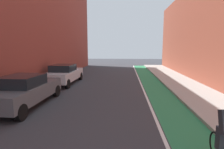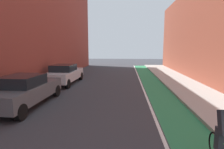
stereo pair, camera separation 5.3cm
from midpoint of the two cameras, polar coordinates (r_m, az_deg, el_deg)
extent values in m
plane|color=#38383D|center=(10.53, -4.10, -7.09)|extent=(75.60, 75.60, 0.00)
cube|color=#2D8451|center=(12.53, 13.92, -4.81)|extent=(1.60, 34.36, 0.00)
cube|color=white|center=(12.42, 9.81, -4.80)|extent=(0.12, 34.36, 0.00)
cube|color=#A8A59E|center=(13.07, 23.60, -4.42)|extent=(2.84, 34.36, 0.14)
cube|color=#9E4C38|center=(15.72, 31.33, 12.35)|extent=(2.40, 30.36, 8.45)
cube|color=#595B60|center=(9.76, -25.85, -5.04)|extent=(1.85, 4.65, 0.70)
cube|color=black|center=(9.46, -26.78, -1.95)|extent=(1.61, 1.96, 0.55)
cylinder|color=black|center=(11.74, -24.85, -4.59)|extent=(0.23, 0.66, 0.66)
cylinder|color=black|center=(11.02, -17.31, -4.99)|extent=(0.23, 0.66, 0.66)
cylinder|color=black|center=(7.98, -27.02, -10.61)|extent=(0.23, 0.66, 0.66)
cube|color=silver|center=(14.80, -14.92, -0.18)|extent=(1.86, 4.63, 0.70)
cube|color=black|center=(14.51, -15.31, 1.94)|extent=(1.62, 1.95, 0.55)
cylinder|color=black|center=(16.76, -15.50, -0.44)|extent=(0.23, 0.66, 0.66)
cylinder|color=black|center=(16.26, -10.04, -0.53)|extent=(0.23, 0.66, 0.66)
cylinder|color=black|center=(13.58, -20.66, -2.68)|extent=(0.23, 0.66, 0.66)
cylinder|color=black|center=(12.96, -14.05, -2.90)|extent=(0.23, 0.66, 0.66)
torus|color=black|center=(5.65, 29.51, -18.73)|extent=(0.08, 0.66, 0.65)
cylinder|color=#338C3F|center=(5.24, 31.17, -17.39)|extent=(0.04, 0.12, 0.55)
cube|color=#333842|center=(5.15, 31.59, -17.04)|extent=(0.29, 0.26, 0.56)
camera|label=1|loc=(0.03, -90.15, -0.02)|focal=28.90mm
camera|label=2|loc=(0.03, 89.85, 0.02)|focal=28.90mm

